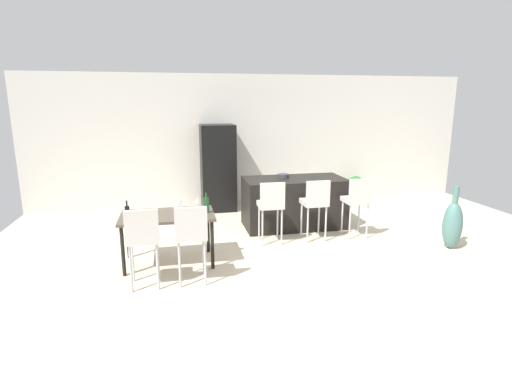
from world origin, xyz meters
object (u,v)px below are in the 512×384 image
(refrigerator, at_px, (218,168))
(floor_vase, at_px, (453,224))
(bar_chair_left, at_px, (271,203))
(bar_chair_right, at_px, (357,198))
(dining_chair_far, at_px, (191,232))
(wine_glass_near, at_px, (197,201))
(wine_bottle_left, at_px, (206,205))
(fruit_bowl, at_px, (283,176))
(wine_glass_right, at_px, (179,200))
(potted_plant, at_px, (355,187))
(wine_glass_far, at_px, (179,202))
(kitchen_island, at_px, (294,202))
(dining_table, at_px, (168,219))
(wine_bottle_middle, at_px, (127,213))
(bar_chair_middle, at_px, (315,200))
(dining_chair_near, at_px, (143,235))

(refrigerator, relative_size, floor_vase, 1.80)
(bar_chair_left, relative_size, bar_chair_right, 1.00)
(dining_chair_far, xyz_separation_m, wine_glass_near, (0.15, 0.96, 0.17))
(wine_bottle_left, relative_size, fruit_bowl, 1.39)
(bar_chair_right, xyz_separation_m, fruit_bowl, (-1.04, 0.96, 0.26))
(dining_chair_far, distance_m, wine_bottle_left, 0.78)
(bar_chair_right, distance_m, wine_glass_right, 3.00)
(potted_plant, bearing_deg, wine_glass_near, -145.49)
(wine_glass_right, height_order, floor_vase, floor_vase)
(wine_glass_far, xyz_separation_m, wine_glass_near, (0.27, 0.04, 0.00))
(wine_bottle_left, height_order, fruit_bowl, wine_bottle_left)
(kitchen_island, distance_m, dining_table, 2.68)
(bar_chair_left, bearing_deg, fruit_bowl, 63.75)
(wine_glass_near, xyz_separation_m, potted_plant, (3.83, 2.63, -0.50))
(bar_chair_right, xyz_separation_m, dining_chair_far, (-2.87, -1.25, 0.00))
(floor_vase, bearing_deg, wine_glass_right, 171.43)
(dining_table, relative_size, wine_glass_right, 7.59)
(bar_chair_left, bearing_deg, wine_glass_right, -173.14)
(refrigerator, bearing_deg, wine_bottle_left, -99.89)
(bar_chair_left, bearing_deg, potted_plant, 41.86)
(dining_table, relative_size, floor_vase, 1.29)
(floor_vase, bearing_deg, bar_chair_left, 163.60)
(wine_bottle_left, distance_m, wine_bottle_middle, 1.09)
(wine_glass_far, xyz_separation_m, fruit_bowl, (1.96, 1.29, 0.09))
(bar_chair_middle, relative_size, potted_plant, 1.71)
(wine_glass_right, xyz_separation_m, floor_vase, (4.25, -0.64, -0.47))
(wine_bottle_left, bearing_deg, wine_glass_far, 152.80)
(potted_plant, bearing_deg, wine_bottle_middle, -147.17)
(bar_chair_left, xyz_separation_m, bar_chair_right, (1.52, -0.00, 0.00))
(floor_vase, bearing_deg, wine_glass_near, 172.39)
(kitchen_island, height_order, wine_glass_far, kitchen_island)
(bar_chair_middle, xyz_separation_m, dining_table, (-2.41, -0.49, -0.03))
(wine_glass_near, bearing_deg, bar_chair_left, 13.26)
(bar_chair_middle, xyz_separation_m, dining_chair_far, (-2.12, -1.25, 0.00))
(wine_bottle_middle, distance_m, wine_glass_right, 0.90)
(refrigerator, bearing_deg, wine_glass_near, -103.14)
(kitchen_island, height_order, dining_table, kitchen_island)
(wine_bottle_middle, bearing_deg, dining_chair_near, -66.48)
(wine_bottle_middle, height_order, floor_vase, wine_bottle_middle)
(bar_chair_right, relative_size, wine_glass_right, 6.03)
(bar_chair_right, relative_size, dining_table, 0.80)
(dining_chair_near, relative_size, wine_bottle_left, 3.59)
(bar_chair_middle, relative_size, dining_table, 0.80)
(wine_glass_right, xyz_separation_m, wine_glass_near, (0.26, -0.11, 0.00))
(fruit_bowl, distance_m, potted_plant, 2.62)
(kitchen_island, distance_m, refrigerator, 2.02)
(dining_chair_near, relative_size, wine_glass_right, 6.03)
(wine_glass_far, relative_size, potted_plant, 0.28)
(bar_chair_left, relative_size, fruit_bowl, 4.98)
(dining_chair_near, bearing_deg, potted_plant, 38.19)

